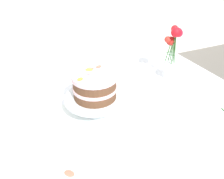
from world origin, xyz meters
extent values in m
cube|color=white|center=(0.00, 0.00, 0.72)|extent=(1.40, 1.00, 0.03)
cylinder|color=brown|center=(-0.60, 0.40, 0.35)|extent=(0.06, 0.06, 0.71)
cylinder|color=brown|center=(0.60, 0.40, 0.35)|extent=(0.06, 0.06, 0.71)
cube|color=white|center=(-0.14, 0.01, 0.74)|extent=(0.38, 0.38, 0.00)
cylinder|color=silver|center=(-0.14, 0.01, 0.75)|extent=(0.11, 0.11, 0.01)
cylinder|color=silver|center=(-0.14, 0.01, 0.79)|extent=(0.03, 0.03, 0.07)
cylinder|color=silver|center=(-0.14, 0.01, 0.83)|extent=(0.29, 0.29, 0.01)
cylinder|color=brown|center=(-0.14, 0.01, 0.86)|extent=(0.20, 0.20, 0.04)
cylinder|color=beige|center=(-0.14, 0.01, 0.89)|extent=(0.20, 0.20, 0.02)
cylinder|color=brown|center=(-0.14, 0.01, 0.92)|extent=(0.20, 0.20, 0.04)
cylinder|color=beige|center=(-0.14, 0.01, 0.95)|extent=(0.21, 0.21, 0.02)
ellipsoid|color=#E56B51|center=(-0.10, 0.07, 0.96)|extent=(0.04, 0.03, 0.01)
ellipsoid|color=pink|center=(-0.16, 0.02, 0.96)|extent=(0.04, 0.03, 0.01)
ellipsoid|color=#E56B51|center=(-0.14, 0.06, 0.96)|extent=(0.04, 0.03, 0.01)
ellipsoid|color=orange|center=(-0.21, -0.01, 0.96)|extent=(0.04, 0.04, 0.00)
ellipsoid|color=pink|center=(-0.13, 0.02, 0.96)|extent=(0.04, 0.04, 0.00)
ellipsoid|color=yellow|center=(-0.15, 0.05, 0.96)|extent=(0.04, 0.04, 0.01)
cylinder|color=silver|center=(0.41, 0.16, 0.77)|extent=(0.07, 0.07, 0.07)
cone|color=silver|center=(0.41, 0.16, 0.84)|extent=(0.09, 0.09, 0.06)
cylinder|color=#2D6028|center=(0.42, 0.16, 0.94)|extent=(0.02, 0.01, 0.18)
sphere|color=red|center=(0.42, 0.16, 1.03)|extent=(0.05, 0.05, 0.05)
cylinder|color=#2D6028|center=(0.41, 0.17, 0.95)|extent=(0.01, 0.02, 0.20)
sphere|color=red|center=(0.41, 0.18, 1.05)|extent=(0.04, 0.04, 0.04)
ellipsoid|color=#236B2D|center=(0.40, 0.17, 0.97)|extent=(0.03, 0.05, 0.02)
cylinder|color=#2D6028|center=(0.40, 0.17, 0.91)|extent=(0.01, 0.02, 0.13)
sphere|color=red|center=(0.40, 0.18, 0.98)|extent=(0.05, 0.05, 0.05)
ellipsoid|color=#236B2D|center=(0.40, 0.18, 0.89)|extent=(0.04, 0.05, 0.01)
cylinder|color=#2D6028|center=(0.38, 0.17, 0.92)|extent=(0.03, 0.01, 0.15)
sphere|color=red|center=(0.37, 0.17, 0.99)|extent=(0.04, 0.04, 0.04)
ellipsoid|color=#236B2D|center=(0.39, 0.17, 0.91)|extent=(0.05, 0.03, 0.01)
cylinder|color=#2D6028|center=(0.40, 0.15, 0.94)|extent=(0.01, 0.02, 0.19)
sphere|color=red|center=(0.39, 0.14, 1.04)|extent=(0.06, 0.06, 0.06)
cylinder|color=#2D6028|center=(0.41, 0.15, 0.94)|extent=(0.01, 0.02, 0.18)
sphere|color=red|center=(0.42, 0.15, 1.03)|extent=(0.05, 0.05, 0.05)
ellipsoid|color=pink|center=(-0.45, -0.26, 0.74)|extent=(0.04, 0.04, 0.01)
ellipsoid|color=#E56B51|center=(-0.17, 0.23, 0.74)|extent=(0.05, 0.04, 0.00)
ellipsoid|color=#E56B51|center=(-0.13, 0.21, 0.74)|extent=(0.04, 0.04, 0.00)
ellipsoid|color=#E56B51|center=(-0.36, -0.29, 0.74)|extent=(0.05, 0.05, 0.00)
camera|label=1|loc=(-0.44, -0.85, 1.44)|focal=37.14mm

